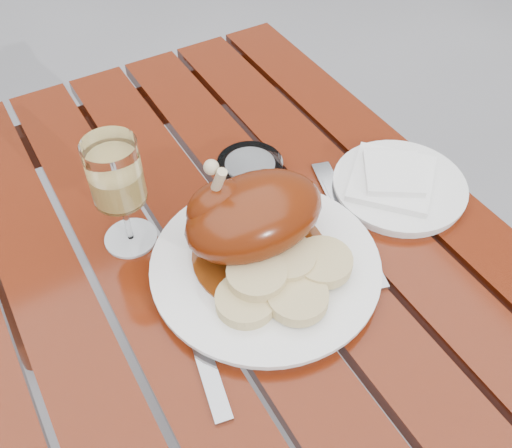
{
  "coord_description": "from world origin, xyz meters",
  "views": [
    {
      "loc": [
        -0.22,
        -0.41,
        1.39
      ],
      "look_at": [
        0.06,
        0.07,
        0.78
      ],
      "focal_mm": 40.0,
      "sensor_mm": 36.0,
      "label": 1
    }
  ],
  "objects_px": {
    "table": "(247,405)",
    "wine_glass": "(121,196)",
    "side_plate": "(399,187)",
    "ashtray": "(250,168)",
    "dinner_plate": "(265,267)"
  },
  "relations": [
    {
      "from": "table",
      "to": "wine_glass",
      "type": "distance_m",
      "value": 0.5
    },
    {
      "from": "table",
      "to": "wine_glass",
      "type": "bearing_deg",
      "value": 122.34
    },
    {
      "from": "side_plate",
      "to": "ashtray",
      "type": "xyz_separation_m",
      "value": [
        -0.19,
        0.15,
        0.0
      ]
    },
    {
      "from": "table",
      "to": "side_plate",
      "type": "xyz_separation_m",
      "value": [
        0.31,
        0.04,
        0.38
      ]
    },
    {
      "from": "dinner_plate",
      "to": "table",
      "type": "bearing_deg",
      "value": -169.42
    },
    {
      "from": "table",
      "to": "ashtray",
      "type": "distance_m",
      "value": 0.45
    },
    {
      "from": "ashtray",
      "to": "dinner_plate",
      "type": "bearing_deg",
      "value": -113.81
    },
    {
      "from": "table",
      "to": "dinner_plate",
      "type": "bearing_deg",
      "value": 10.58
    },
    {
      "from": "dinner_plate",
      "to": "ashtray",
      "type": "height_order",
      "value": "ashtray"
    },
    {
      "from": "table",
      "to": "dinner_plate",
      "type": "distance_m",
      "value": 0.39
    },
    {
      "from": "table",
      "to": "side_plate",
      "type": "relative_size",
      "value": 5.71
    },
    {
      "from": "wine_glass",
      "to": "side_plate",
      "type": "xyz_separation_m",
      "value": [
        0.41,
        -0.12,
        -0.08
      ]
    },
    {
      "from": "wine_glass",
      "to": "side_plate",
      "type": "bearing_deg",
      "value": -16.38
    },
    {
      "from": "dinner_plate",
      "to": "wine_glass",
      "type": "height_order",
      "value": "wine_glass"
    },
    {
      "from": "dinner_plate",
      "to": "ashtray",
      "type": "relative_size",
      "value": 2.98
    }
  ]
}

